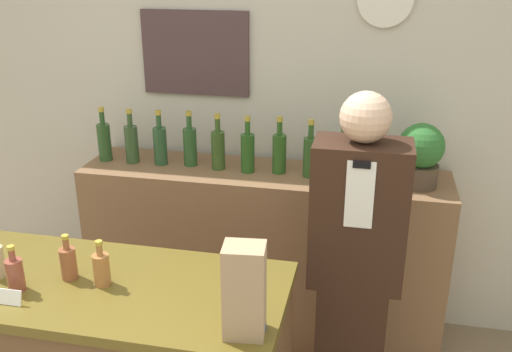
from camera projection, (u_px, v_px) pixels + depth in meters
The scene contains 20 objects.
back_wall at pixel (257, 96), 3.27m from camera, with size 5.20×0.09×2.70m.
back_shelf at pixel (263, 253), 3.29m from camera, with size 2.01×0.46×1.01m.
shopkeeper at pixel (355, 269), 2.54m from camera, with size 0.41×0.26×1.61m.
potted_plant at pixel (421, 154), 2.86m from camera, with size 0.23×0.23×0.33m.
paper_bag at pixel (244, 291), 1.80m from camera, with size 0.14×0.12×0.32m.
tape_dispenser at pixel (252, 327), 1.85m from camera, with size 0.09×0.06×0.07m.
price_card_right at pixel (10, 297), 2.01m from camera, with size 0.09×0.02×0.06m.
counter_bottle_2 at pixel (15, 274), 2.08m from camera, with size 0.06×0.06×0.18m.
counter_bottle_3 at pixel (68, 262), 2.16m from camera, with size 0.06×0.06×0.18m.
counter_bottle_4 at pixel (101, 268), 2.11m from camera, with size 0.06×0.06×0.18m.
shelf_bottle_0 at pixel (104, 140), 3.25m from camera, with size 0.08×0.08×0.31m.
shelf_bottle_1 at pixel (132, 143), 3.21m from camera, with size 0.08×0.08×0.31m.
shelf_bottle_2 at pixel (160, 144), 3.18m from camera, with size 0.08×0.08×0.31m.
shelf_bottle_3 at pixel (190, 145), 3.17m from camera, with size 0.08×0.08×0.31m.
shelf_bottle_4 at pixel (218, 149), 3.11m from camera, with size 0.08×0.08×0.31m.
shelf_bottle_5 at pixel (248, 151), 3.07m from camera, with size 0.08×0.08×0.31m.
shelf_bottle_6 at pixel (279, 152), 3.06m from camera, with size 0.08×0.08×0.31m.
shelf_bottle_7 at pixel (310, 155), 3.01m from camera, with size 0.08×0.08×0.31m.
shelf_bottle_8 at pixel (342, 158), 2.97m from camera, with size 0.08×0.08×0.31m.
shelf_bottle_9 at pixel (375, 159), 2.96m from camera, with size 0.08×0.08×0.31m.
Camera 1 is at (0.67, -1.14, 2.11)m, focal length 40.00 mm.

